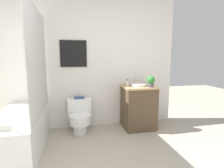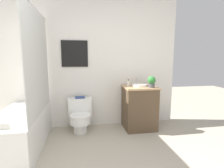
% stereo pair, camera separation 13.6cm
% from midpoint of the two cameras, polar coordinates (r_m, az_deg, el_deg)
% --- Properties ---
extents(wall_back, '(3.54, 0.07, 2.50)m').
position_cam_midpoint_polar(wall_back, '(3.32, -7.60, 7.46)').
color(wall_back, white).
rests_on(wall_back, ground_plane).
extents(shower_area, '(0.61, 1.42, 1.98)m').
position_cam_midpoint_polar(shower_area, '(2.88, -26.19, -12.62)').
color(shower_area, white).
rests_on(shower_area, ground_plane).
extents(toilet, '(0.44, 0.49, 0.58)m').
position_cam_midpoint_polar(toilet, '(3.21, -9.12, -9.94)').
color(toilet, white).
rests_on(toilet, ground_plane).
extents(vanity, '(0.59, 0.55, 0.80)m').
position_cam_midpoint_polar(vanity, '(3.33, 10.03, -7.49)').
color(vanity, brown).
rests_on(vanity, ground_plane).
extents(sink, '(0.30, 0.33, 0.13)m').
position_cam_midpoint_polar(sink, '(3.26, 10.09, -0.31)').
color(sink, white).
rests_on(sink, vanity).
extents(soap_bottle, '(0.04, 0.04, 0.13)m').
position_cam_midpoint_polar(soap_bottle, '(3.19, 6.53, 0.22)').
color(soap_bottle, silver).
rests_on(soap_bottle, vanity).
extents(potted_plant, '(0.14, 0.14, 0.20)m').
position_cam_midpoint_polar(potted_plant, '(3.14, 14.04, 0.83)').
color(potted_plant, '#4C4C51').
rests_on(potted_plant, vanity).
extents(book_on_tank, '(0.17, 0.12, 0.02)m').
position_cam_midpoint_polar(book_on_tank, '(3.23, -9.28, -4.33)').
color(book_on_tank, '#33477F').
rests_on(book_on_tank, toilet).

